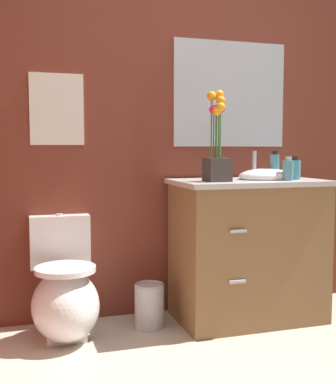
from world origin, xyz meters
The scene contains 10 objects.
wall_back centered at (0.20, 1.64, 1.25)m, with size 4.67×0.05×2.50m, color maroon.
toilet centered at (-0.91, 1.34, 0.24)m, with size 0.38×0.59×0.69m.
vanity_cabinet centered at (0.24, 1.31, 0.46)m, with size 0.94×0.56×1.07m.
flower_vase centered at (-0.01, 1.24, 1.09)m, with size 0.14×0.14×0.54m.
soap_bottle centered at (0.53, 1.26, 0.96)m, with size 0.07×0.07×0.15m.
lotion_bottle centered at (0.41, 1.31, 0.97)m, with size 0.06×0.06×0.18m.
hand_wash_bottle centered at (0.44, 1.19, 0.96)m, with size 0.07×0.07×0.15m.
trash_bin centered at (-0.40, 1.35, 0.14)m, with size 0.18×0.18×0.27m.
wall_poster centered at (-0.91, 1.61, 1.32)m, with size 0.32×0.01×0.43m, color silver.
wall_mirror centered at (0.23, 1.61, 1.45)m, with size 0.80×0.01×0.70m, color #B2BCC6.
Camera 1 is at (-1.18, -1.48, 1.09)m, focal length 46.31 mm.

